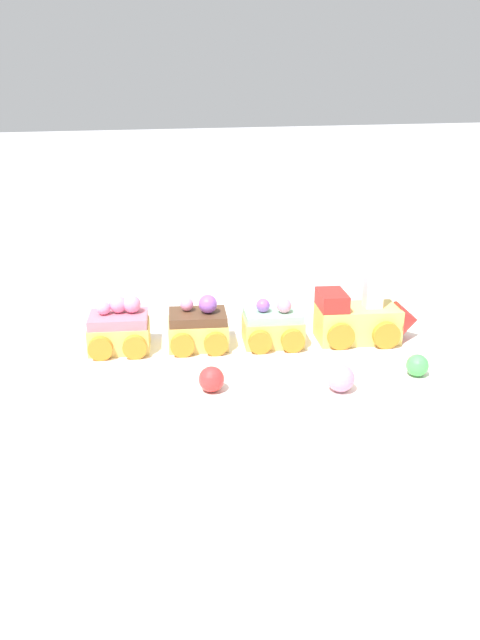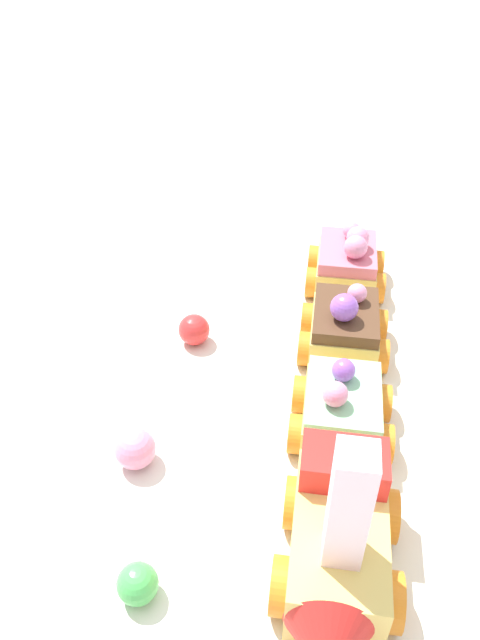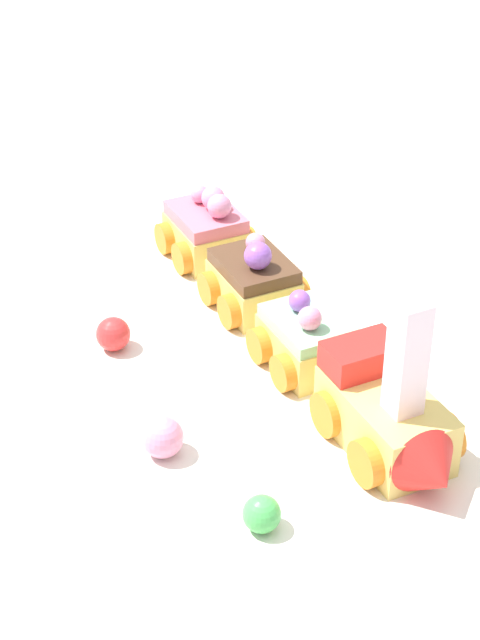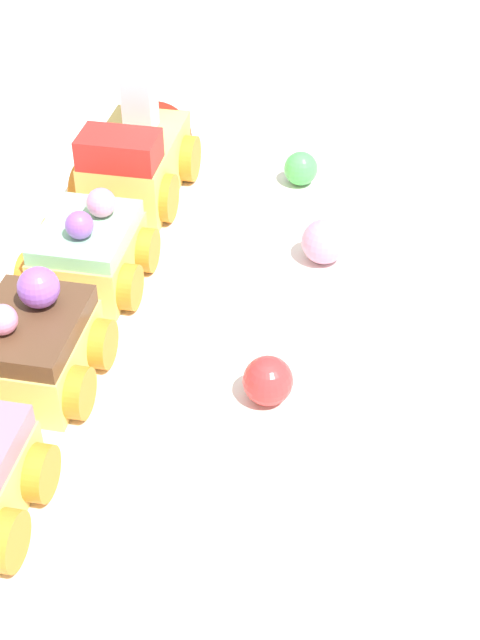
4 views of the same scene
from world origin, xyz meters
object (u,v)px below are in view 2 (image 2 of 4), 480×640
cake_train_locomotive (339,551)px  cake_car_mint (341,411)px  cake_car_chocolate (344,329)px  gumball_pink (135,449)px  cake_car_strawberry (347,265)px  gumball_green (138,584)px  gumball_red (194,330)px

cake_train_locomotive → cake_car_mint: 0.11m
cake_train_locomotive → cake_car_chocolate: bearing=-180.0°
cake_train_locomotive → gumball_pink: bearing=-115.3°
cake_car_mint → gumball_pink: bearing=-70.4°
cake_train_locomotive → cake_car_chocolate: 0.20m
cake_car_chocolate → cake_car_strawberry: same height
cake_car_mint → cake_train_locomotive: bearing=0.1°
cake_car_mint → cake_car_strawberry: 0.18m
cake_train_locomotive → gumball_green: 0.11m
cake_train_locomotive → cake_car_strawberry: size_ratio=1.54×
gumball_green → gumball_pink: gumball_pink is taller
gumball_red → gumball_green: bearing=-12.0°
cake_car_strawberry → gumball_pink: cake_car_strawberry is taller
cake_train_locomotive → gumball_red: (-0.22, -0.07, -0.02)m
gumball_pink → cake_car_mint: bearing=94.0°
cake_car_strawberry → gumball_pink: 0.27m
cake_car_mint → cake_car_strawberry: cake_car_strawberry is taller
gumball_green → cake_car_chocolate: bearing=138.9°
cake_train_locomotive → cake_car_chocolate: (-0.20, 0.05, -0.01)m
cake_train_locomotive → gumball_green: cake_train_locomotive is taller
cake_car_strawberry → gumball_red: bearing=-50.9°
gumball_green → cake_car_strawberry: bearing=145.6°
gumball_green → gumball_pink: (-0.10, -0.00, 0.00)m
cake_car_strawberry → cake_car_mint: bearing=-0.3°
gumball_green → cake_train_locomotive: bearing=88.0°
cake_train_locomotive → cake_car_mint: cake_train_locomotive is taller
gumball_red → cake_car_mint: bearing=40.8°
gumball_green → gumball_red: size_ratio=0.91×
cake_car_strawberry → gumball_green: bearing=-18.9°
cake_car_chocolate → gumball_green: 0.26m
cake_car_strawberry → gumball_green: cake_car_strawberry is taller
cake_train_locomotive → gumball_pink: 0.15m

